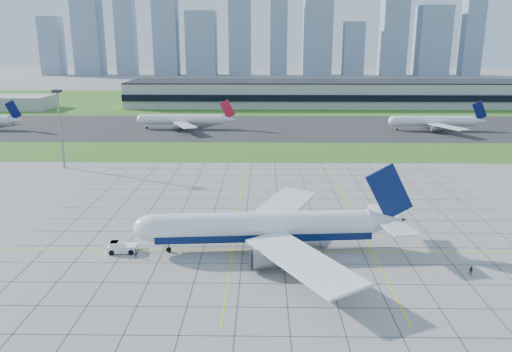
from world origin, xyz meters
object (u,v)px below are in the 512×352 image
(distant_jet_2, at_px, (435,121))
(airliner, at_px, (266,227))
(distant_jet_1, at_px, (184,119))
(pushback_tug, at_px, (121,248))
(crew_far, at_px, (471,271))
(light_mast, at_px, (60,119))
(crew_near, at_px, (136,253))

(distant_jet_2, bearing_deg, airliner, -119.81)
(distant_jet_1, height_order, distant_jet_2, same)
(pushback_tug, xyz_separation_m, distant_jet_1, (-9.64, 143.72, 3.46))
(distant_jet_2, bearing_deg, crew_far, -105.90)
(airliner, distance_m, distant_jet_1, 147.04)
(distant_jet_1, bearing_deg, light_mast, -110.43)
(crew_near, xyz_separation_m, crew_far, (62.19, -6.88, 0.01))
(light_mast, height_order, distant_jet_1, light_mast)
(airliner, xyz_separation_m, crew_far, (36.93, -10.92, -3.96))
(distant_jet_2, bearing_deg, crew_near, -126.27)
(airliner, bearing_deg, crew_near, -175.32)
(light_mast, xyz_separation_m, crew_near, (41.32, -70.40, -15.33))
(airliner, bearing_deg, light_mast, 130.70)
(airliner, bearing_deg, distant_jet_2, 55.79)
(pushback_tug, relative_size, distant_jet_2, 0.19)
(airliner, xyz_separation_m, distant_jet_1, (-38.44, 141.93, -0.33))
(crew_far, bearing_deg, crew_near, -156.36)
(light_mast, relative_size, crew_near, 15.07)
(crew_near, bearing_deg, distant_jet_1, 17.06)
(crew_near, height_order, crew_far, crew_far)
(distant_jet_2, bearing_deg, distant_jet_1, 178.53)
(distant_jet_1, bearing_deg, airliner, -74.84)
(pushback_tug, xyz_separation_m, distant_jet_2, (108.40, 140.68, 3.46))
(distant_jet_1, bearing_deg, crew_near, -84.84)
(crew_near, distance_m, distant_jet_1, 146.60)
(distant_jet_1, distance_m, distant_jet_2, 118.07)
(pushback_tug, xyz_separation_m, crew_near, (3.54, -2.25, -0.18))
(pushback_tug, bearing_deg, distant_jet_2, 47.99)
(airliner, distance_m, distant_jet_2, 160.08)
(crew_far, distance_m, distant_jet_2, 155.81)
(pushback_tug, bearing_deg, light_mast, 114.61)
(light_mast, height_order, airliner, light_mast)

